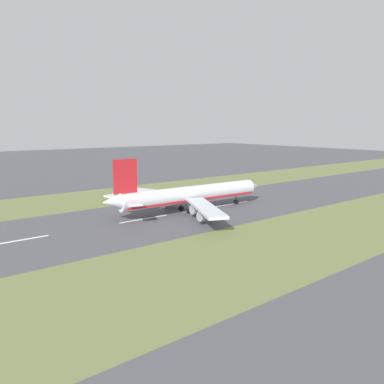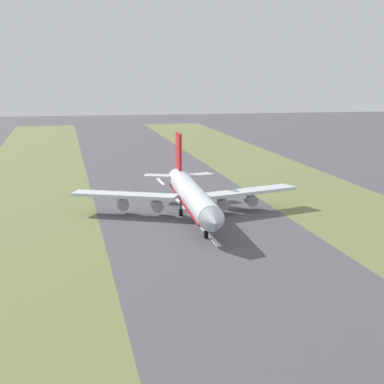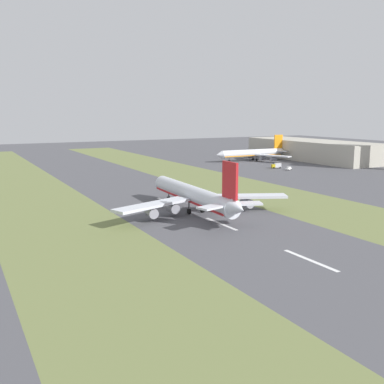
{
  "view_description": "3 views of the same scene",
  "coord_description": "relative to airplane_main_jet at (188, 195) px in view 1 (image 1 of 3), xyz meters",
  "views": [
    {
      "loc": [
        105.31,
        -78.46,
        30.35
      ],
      "look_at": [
        0.35,
        2.6,
        7.0
      ],
      "focal_mm": 35.0,
      "sensor_mm": 36.0,
      "label": 1
    },
    {
      "loc": [
        33.52,
        166.13,
        38.77
      ],
      "look_at": [
        0.35,
        2.6,
        7.0
      ],
      "focal_mm": 60.0,
      "sensor_mm": 36.0,
      "label": 2
    },
    {
      "loc": [
        -72.66,
        -133.84,
        34.44
      ],
      "look_at": [
        0.35,
        2.6,
        7.0
      ],
      "focal_mm": 42.0,
      "sensor_mm": 36.0,
      "label": 3
    }
  ],
  "objects": [
    {
      "name": "centreline_dash_mid",
      "position": [
        -0.26,
        -18.1,
        -6.01
      ],
      "size": [
        1.2,
        18.0,
        0.01
      ],
      "primitive_type": "cube",
      "color": "silver",
      "rests_on": "ground"
    },
    {
      "name": "ground_plane",
      "position": [
        -0.26,
        -0.7,
        -6.02
      ],
      "size": [
        800.0,
        800.0,
        0.0
      ],
      "primitive_type": "plane",
      "color": "#4C4C51"
    },
    {
      "name": "grass_median_east",
      "position": [
        44.74,
        -0.7,
        -6.02
      ],
      "size": [
        40.0,
        600.0,
        0.01
      ],
      "primitive_type": "cube",
      "color": "olive",
      "rests_on": "ground"
    },
    {
      "name": "airplane_main_jet",
      "position": [
        0.0,
        0.0,
        0.0
      ],
      "size": [
        64.07,
        67.18,
        20.2
      ],
      "color": "silver",
      "rests_on": "ground"
    },
    {
      "name": "grass_median_west",
      "position": [
        -45.26,
        -0.7,
        -6.02
      ],
      "size": [
        40.0,
        600.0,
        0.01
      ],
      "primitive_type": "cube",
      "color": "olive",
      "rests_on": "ground"
    },
    {
      "name": "centreline_dash_near",
      "position": [
        -0.26,
        -58.1,
        -6.01
      ],
      "size": [
        1.2,
        18.0,
        0.01
      ],
      "primitive_type": "cube",
      "color": "silver",
      "rests_on": "ground"
    },
    {
      "name": "centreline_dash_far",
      "position": [
        -0.26,
        21.9,
        -6.01
      ],
      "size": [
        1.2,
        18.0,
        0.01
      ],
      "primitive_type": "cube",
      "color": "silver",
      "rests_on": "ground"
    }
  ]
}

